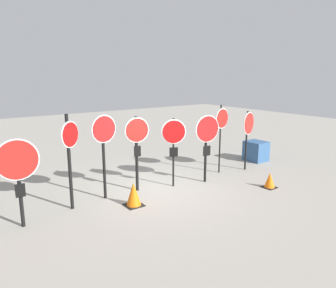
# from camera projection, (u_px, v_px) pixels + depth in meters

# --- Properties ---
(ground_plane) EXTENTS (40.00, 40.00, 0.00)m
(ground_plane) POSITION_uv_depth(u_px,v_px,m) (157.00, 190.00, 10.03)
(ground_plane) COLOR gray
(stop_sign_0) EXTENTS (0.95, 0.18, 2.10)m
(stop_sign_0) POSITION_uv_depth(u_px,v_px,m) (18.00, 167.00, 7.28)
(stop_sign_0) COLOR black
(stop_sign_0) RESTS_ON ground
(stop_sign_1) EXTENTS (0.57, 0.41, 2.51)m
(stop_sign_1) POSITION_uv_depth(u_px,v_px,m) (70.00, 148.00, 8.27)
(stop_sign_1) COLOR black
(stop_sign_1) RESTS_ON ground
(stop_sign_2) EXTENTS (0.77, 0.19, 2.40)m
(stop_sign_2) POSITION_uv_depth(u_px,v_px,m) (104.00, 140.00, 8.96)
(stop_sign_2) COLOR black
(stop_sign_2) RESTS_ON ground
(stop_sign_3) EXTENTS (0.74, 0.20, 2.26)m
(stop_sign_3) POSITION_uv_depth(u_px,v_px,m) (137.00, 141.00, 9.61)
(stop_sign_3) COLOR black
(stop_sign_3) RESTS_ON ground
(stop_sign_4) EXTENTS (0.69, 0.36, 2.16)m
(stop_sign_4) POSITION_uv_depth(u_px,v_px,m) (174.00, 137.00, 9.96)
(stop_sign_4) COLOR black
(stop_sign_4) RESTS_ON ground
(stop_sign_5) EXTENTS (0.87, 0.18, 2.21)m
(stop_sign_5) POSITION_uv_depth(u_px,v_px,m) (207.00, 136.00, 10.39)
(stop_sign_5) COLOR black
(stop_sign_5) RESTS_ON ground
(stop_sign_6) EXTENTS (0.70, 0.17, 2.42)m
(stop_sign_6) POSITION_uv_depth(u_px,v_px,m) (222.00, 123.00, 11.34)
(stop_sign_6) COLOR black
(stop_sign_6) RESTS_ON ground
(stop_sign_7) EXTENTS (0.79, 0.28, 2.16)m
(stop_sign_7) POSITION_uv_depth(u_px,v_px,m) (248.00, 128.00, 11.75)
(stop_sign_7) COLOR black
(stop_sign_7) RESTS_ON ground
(traffic_cone_0) EXTENTS (0.47, 0.47, 0.65)m
(traffic_cone_0) POSITION_uv_depth(u_px,v_px,m) (134.00, 194.00, 8.76)
(traffic_cone_0) COLOR black
(traffic_cone_0) RESTS_ON ground
(traffic_cone_1) EXTENTS (0.39, 0.39, 0.48)m
(traffic_cone_1) POSITION_uv_depth(u_px,v_px,m) (270.00, 180.00, 10.15)
(traffic_cone_1) COLOR black
(traffic_cone_1) RESTS_ON ground
(storage_crate) EXTENTS (0.71, 0.83, 0.79)m
(storage_crate) POSITION_uv_depth(u_px,v_px,m) (256.00, 151.00, 13.27)
(storage_crate) COLOR #335684
(storage_crate) RESTS_ON ground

